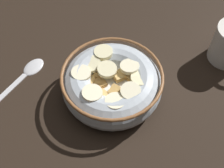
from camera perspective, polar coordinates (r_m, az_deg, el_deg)
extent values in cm
cube|color=black|center=(56.58, 0.00, -2.33)|extent=(96.69, 96.69, 2.00)
cylinder|color=#B2BCC6|center=(55.49, 0.00, -1.61)|extent=(9.78, 9.78, 0.60)
torus|color=#B2BCC6|center=(53.35, 0.00, -0.07)|extent=(17.79, 17.79, 5.78)
torus|color=brown|center=(51.26, 0.00, 1.59)|extent=(17.85, 17.85, 0.60)
cylinder|color=white|center=(52.83, 0.00, 0.33)|extent=(14.32, 14.32, 0.40)
cube|color=#AD7F42|center=(51.41, 4.46, -0.83)|extent=(2.22, 2.24, 0.95)
cube|color=tan|center=(54.09, 3.72, 3.18)|extent=(2.63, 2.57, 1.14)
cube|color=#AD7F42|center=(55.91, 0.17, 5.64)|extent=(2.28, 2.25, 0.99)
cube|color=tan|center=(52.58, 1.44, 1.44)|extent=(2.10, 2.16, 1.06)
cube|color=#B78947|center=(49.92, 1.48, -3.14)|extent=(2.82, 2.81, 1.00)
cube|color=tan|center=(51.16, -4.47, -1.47)|extent=(2.24, 2.15, 1.12)
cube|color=tan|center=(49.09, -1.17, -4.83)|extent=(2.58, 2.53, 1.07)
cube|color=#B78947|center=(51.95, -6.58, -0.27)|extent=(2.74, 2.74, 0.92)
cube|color=#B78947|center=(54.95, -4.72, 4.13)|extent=(2.62, 2.64, 0.99)
cube|color=tan|center=(55.51, 2.33, 5.25)|extent=(2.80, 2.82, 1.08)
cube|color=tan|center=(50.61, -1.84, -2.23)|extent=(2.49, 2.55, 1.11)
cube|color=#AD7F42|center=(52.08, -2.31, 0.15)|extent=(2.15, 2.21, 1.04)
cube|color=#AD7F42|center=(50.31, 4.37, -2.74)|extent=(2.28, 2.20, 1.12)
cube|color=tan|center=(52.57, -4.37, 0.79)|extent=(2.78, 2.77, 0.97)
cube|color=tan|center=(53.65, 5.77, 2.38)|extent=(2.33, 2.42, 1.16)
cube|color=tan|center=(50.89, 0.67, -1.39)|extent=(2.67, 2.70, 1.06)
cube|color=tan|center=(52.65, 3.76, 1.40)|extent=(2.38, 2.35, 0.98)
cube|color=tan|center=(55.79, -2.48, 5.22)|extent=(2.80, 2.80, 0.97)
cube|color=#B78947|center=(53.08, -2.42, 1.91)|extent=(2.86, 2.87, 1.17)
cube|color=tan|center=(53.66, -5.29, 2.53)|extent=(2.68, 2.69, 0.95)
cylinder|color=beige|center=(51.97, -0.89, 2.78)|extent=(4.31, 4.27, 1.03)
cylinder|color=beige|center=(51.46, 5.40, 0.93)|extent=(4.47, 4.47, 1.46)
cylinder|color=#F9EFC6|center=(52.00, -5.89, 2.01)|extent=(4.52, 4.53, 1.05)
cylinder|color=#F9EFC6|center=(48.61, 0.63, -3.37)|extent=(3.57, 3.55, 1.28)
cylinder|color=beige|center=(54.53, -1.66, 6.02)|extent=(4.13, 4.11, 0.96)
cylinder|color=#F9EFC6|center=(49.15, -3.79, -1.78)|extent=(4.68, 4.71, 1.15)
cylinder|color=#F9EFC6|center=(52.94, 3.11, 3.56)|extent=(4.59, 4.55, 1.24)
cylinder|color=#F9EFC6|center=(49.52, 3.53, -1.42)|extent=(3.94, 3.90, 1.24)
cylinder|color=beige|center=(53.33, -3.94, 3.76)|extent=(4.85, 4.88, 1.23)
ellipsoid|color=silver|center=(61.07, -14.73, 3.36)|extent=(4.70, 5.56, 0.80)
cube|color=silver|center=(58.77, -20.18, -2.20)|extent=(5.45, 11.68, 0.36)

